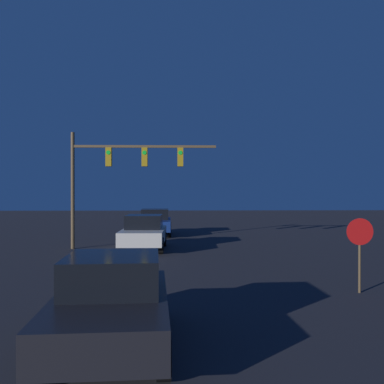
{
  "coord_description": "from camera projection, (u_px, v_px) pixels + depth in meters",
  "views": [
    {
      "loc": [
        -0.4,
        0.88,
        2.81
      ],
      "look_at": [
        0.0,
        14.98,
        2.75
      ],
      "focal_mm": 40.0,
      "sensor_mm": 36.0,
      "label": 1
    }
  ],
  "objects": [
    {
      "name": "car_near",
      "position": [
        112.0,
        302.0,
        7.59
      ],
      "size": [
        2.19,
        4.29,
        1.63
      ],
      "rotation": [
        0.0,
        0.0,
        3.2
      ],
      "color": "black",
      "rests_on": "ground_plane"
    },
    {
      "name": "car_mid",
      "position": [
        144.0,
        232.0,
        20.2
      ],
      "size": [
        2.05,
        4.21,
        1.63
      ],
      "rotation": [
        0.0,
        0.0,
        3.13
      ],
      "color": "beige",
      "rests_on": "ground_plane"
    },
    {
      "name": "traffic_signal_mast",
      "position": [
        118.0,
        167.0,
        20.53
      ],
      "size": [
        6.97,
        0.3,
        5.59
      ],
      "color": "brown",
      "rests_on": "ground_plane"
    },
    {
      "name": "car_far",
      "position": [
        155.0,
        222.0,
        26.66
      ],
      "size": [
        2.08,
        4.22,
        1.63
      ],
      "rotation": [
        0.0,
        0.0,
        3.16
      ],
      "color": "navy",
      "rests_on": "ground_plane"
    },
    {
      "name": "stop_sign",
      "position": [
        360.0,
        241.0,
        11.69
      ],
      "size": [
        0.74,
        0.07,
        2.04
      ],
      "color": "brown",
      "rests_on": "ground_plane"
    }
  ]
}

